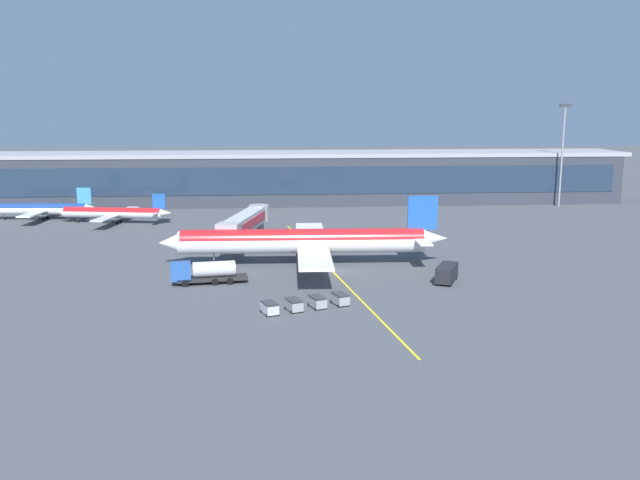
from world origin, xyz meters
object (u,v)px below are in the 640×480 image
(fuel_tanker, at_px, (204,272))
(baggage_cart_1, at_px, (294,305))
(baggage_cart_3, at_px, (340,299))
(commuter_jet_far, at_px, (40,209))
(baggage_cart_2, at_px, (317,302))
(commuter_jet_near, at_px, (113,213))
(lavatory_truck, at_px, (446,273))
(baggage_cart_0, at_px, (270,308))
(main_airliner, at_px, (305,241))

(fuel_tanker, distance_m, baggage_cart_1, 18.77)
(baggage_cart_3, height_order, commuter_jet_far, commuter_jet_far)
(baggage_cart_1, relative_size, baggage_cart_2, 1.00)
(commuter_jet_near, bearing_deg, baggage_cart_1, -61.70)
(baggage_cart_1, xyz_separation_m, baggage_cart_2, (3.00, 1.11, 0.00))
(baggage_cart_1, distance_m, baggage_cart_2, 3.20)
(lavatory_truck, distance_m, commuter_jet_far, 98.54)
(baggage_cart_1, xyz_separation_m, baggage_cart_3, (6.00, 2.23, 0.00))
(baggage_cart_2, distance_m, baggage_cart_3, 3.20)
(fuel_tanker, distance_m, baggage_cart_3, 21.85)
(fuel_tanker, relative_size, baggage_cart_1, 3.65)
(baggage_cart_0, xyz_separation_m, baggage_cart_2, (6.00, 2.23, 0.00))
(baggage_cart_3, bearing_deg, commuter_jet_far, 129.93)
(baggage_cart_0, height_order, baggage_cart_3, same)
(baggage_cart_0, height_order, baggage_cart_1, same)
(fuel_tanker, relative_size, baggage_cart_0, 3.65)
(baggage_cart_2, bearing_deg, fuel_tanker, 139.47)
(baggage_cart_3, bearing_deg, main_airliner, 98.39)
(baggage_cart_1, bearing_deg, commuter_jet_far, 126.17)
(lavatory_truck, bearing_deg, baggage_cart_2, -150.29)
(main_airliner, relative_size, baggage_cart_3, 15.22)
(baggage_cart_2, height_order, commuter_jet_near, commuter_jet_near)
(baggage_cart_3, distance_m, commuter_jet_far, 93.77)
(main_airliner, distance_m, baggage_cart_2, 23.54)
(baggage_cart_0, xyz_separation_m, baggage_cart_3, (9.00, 3.34, 0.00))
(commuter_jet_far, bearing_deg, commuter_jet_near, -19.24)
(baggage_cart_0, relative_size, baggage_cart_1, 1.00)
(lavatory_truck, xyz_separation_m, baggage_cart_3, (-16.49, -10.01, -0.64))
(baggage_cart_0, bearing_deg, main_airliner, 77.37)
(commuter_jet_near, bearing_deg, baggage_cart_2, -59.36)
(baggage_cart_1, bearing_deg, baggage_cart_2, 20.35)
(fuel_tanker, xyz_separation_m, baggage_cart_1, (12.27, -14.17, -0.96))
(fuel_tanker, bearing_deg, baggage_cart_0, -58.76)
(main_airliner, height_order, commuter_jet_near, main_airliner)
(baggage_cart_0, bearing_deg, fuel_tanker, 121.24)
(commuter_jet_far, bearing_deg, main_airliner, -41.13)
(main_airliner, distance_m, baggage_cart_0, 26.38)
(baggage_cart_1, bearing_deg, fuel_tanker, 130.89)
(baggage_cart_0, height_order, commuter_jet_near, commuter_jet_near)
(baggage_cart_2, xyz_separation_m, baggage_cart_3, (3.00, 1.11, 0.00))
(baggage_cart_1, xyz_separation_m, commuter_jet_near, (-36.61, 67.99, 1.58))
(main_airliner, bearing_deg, fuel_tanker, -145.60)
(lavatory_truck, distance_m, baggage_cart_0, 28.78)
(baggage_cart_3, distance_m, commuter_jet_near, 78.38)
(lavatory_truck, bearing_deg, commuter_jet_far, 141.09)
(commuter_jet_far, xyz_separation_m, commuter_jet_near, (17.57, -6.13, -0.15))
(main_airliner, bearing_deg, baggage_cart_2, -89.32)
(lavatory_truck, height_order, commuter_jet_far, commuter_jet_far)
(fuel_tanker, relative_size, lavatory_truck, 1.77)
(commuter_jet_near, bearing_deg, commuter_jet_far, 160.76)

